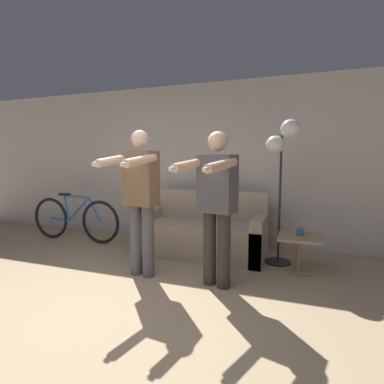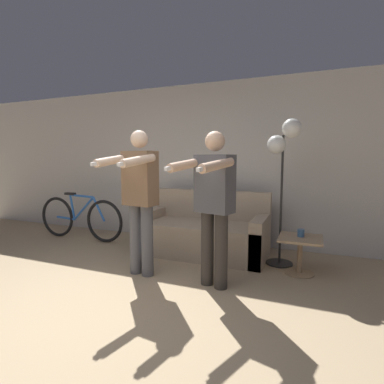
{
  "view_description": "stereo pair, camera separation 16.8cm",
  "coord_description": "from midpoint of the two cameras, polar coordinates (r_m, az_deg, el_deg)",
  "views": [
    {
      "loc": [
        1.63,
        -1.88,
        1.37
      ],
      "look_at": [
        0.36,
        1.67,
        0.96
      ],
      "focal_mm": 28.0,
      "sensor_mm": 36.0,
      "label": 1
    },
    {
      "loc": [
        1.78,
        -1.82,
        1.37
      ],
      "look_at": [
        0.36,
        1.67,
        0.96
      ],
      "focal_mm": 28.0,
      "sensor_mm": 36.0,
      "label": 2
    }
  ],
  "objects": [
    {
      "name": "person_left",
      "position": [
        3.52,
        -8.68,
        -0.39
      ],
      "size": [
        0.51,
        0.71,
        1.7
      ],
      "rotation": [
        0.0,
        0.0,
        -0.12
      ],
      "color": "#56565B",
      "rests_on": "ground_plane"
    },
    {
      "name": "floor_lamp",
      "position": [
        4.02,
        18.21,
        7.64
      ],
      "size": [
        0.42,
        0.34,
        1.88
      ],
      "color": "black",
      "rests_on": "ground_plane"
    },
    {
      "name": "wall_back",
      "position": [
        5.03,
        2.37,
        5.39
      ],
      "size": [
        10.0,
        0.05,
        2.6
      ],
      "color": "beige",
      "rests_on": "ground_plane"
    },
    {
      "name": "cup",
      "position": [
        3.88,
        21.21,
        -7.29
      ],
      "size": [
        0.08,
        0.08,
        0.09
      ],
      "color": "#3D6693",
      "rests_on": "side_table"
    },
    {
      "name": "bicycle",
      "position": [
        5.48,
        -19.74,
        -4.69
      ],
      "size": [
        1.74,
        0.07,
        0.8
      ],
      "color": "black",
      "rests_on": "ground_plane"
    },
    {
      "name": "cat",
      "position": [
        4.56,
        6.24,
        1.15
      ],
      "size": [
        0.48,
        0.11,
        0.16
      ],
      "color": "silver",
      "rests_on": "couch"
    },
    {
      "name": "side_table",
      "position": [
        3.89,
        21.08,
        -9.8
      ],
      "size": [
        0.49,
        0.49,
        0.45
      ],
      "color": "#A38460",
      "rests_on": "ground_plane"
    },
    {
      "name": "couch",
      "position": [
        4.41,
        3.29,
        -7.92
      ],
      "size": [
        1.82,
        0.86,
        0.9
      ],
      "color": "tan",
      "rests_on": "ground_plane"
    },
    {
      "name": "ground_plane",
      "position": [
        2.86,
        -19.46,
        -22.73
      ],
      "size": [
        16.0,
        16.0,
        0.0
      ],
      "primitive_type": "plane",
      "color": "tan"
    },
    {
      "name": "person_right",
      "position": [
        3.16,
        5.63,
        -1.47
      ],
      "size": [
        0.58,
        0.75,
        1.66
      ],
      "rotation": [
        0.0,
        0.0,
        -0.27
      ],
      "color": "#38332D",
      "rests_on": "ground_plane"
    }
  ]
}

